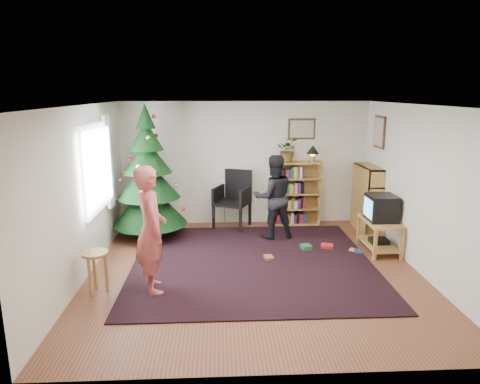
{
  "coord_description": "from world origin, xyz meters",
  "views": [
    {
      "loc": [
        -0.52,
        -6.12,
        2.69
      ],
      "look_at": [
        -0.19,
        0.61,
        1.1
      ],
      "focal_mm": 32.0,
      "sensor_mm": 36.0,
      "label": 1
    }
  ],
  "objects_px": {
    "tv_stand": "(379,233)",
    "bookshelf_right": "(367,198)",
    "stool": "(96,261)",
    "bookshelf_back": "(297,193)",
    "potted_plant": "(288,150)",
    "picture_back": "(302,129)",
    "armchair": "(232,196)",
    "picture_right": "(379,132)",
    "christmas_tree": "(149,184)",
    "crt_tv": "(381,208)",
    "person_by_chair": "(273,197)",
    "person_standing": "(151,230)",
    "table_lamp": "(313,151)"
  },
  "relations": [
    {
      "from": "armchair",
      "to": "potted_plant",
      "type": "height_order",
      "value": "potted_plant"
    },
    {
      "from": "bookshelf_right",
      "to": "potted_plant",
      "type": "relative_size",
      "value": 2.63
    },
    {
      "from": "bookshelf_back",
      "to": "potted_plant",
      "type": "distance_m",
      "value": 0.91
    },
    {
      "from": "armchair",
      "to": "christmas_tree",
      "type": "bearing_deg",
      "value": -134.65
    },
    {
      "from": "christmas_tree",
      "to": "tv_stand",
      "type": "relative_size",
      "value": 2.71
    },
    {
      "from": "person_standing",
      "to": "table_lamp",
      "type": "height_order",
      "value": "person_standing"
    },
    {
      "from": "picture_right",
      "to": "christmas_tree",
      "type": "relative_size",
      "value": 0.24
    },
    {
      "from": "tv_stand",
      "to": "crt_tv",
      "type": "relative_size",
      "value": 1.84
    },
    {
      "from": "picture_back",
      "to": "person_standing",
      "type": "height_order",
      "value": "picture_back"
    },
    {
      "from": "stool",
      "to": "table_lamp",
      "type": "distance_m",
      "value": 4.76
    },
    {
      "from": "picture_right",
      "to": "crt_tv",
      "type": "relative_size",
      "value": 1.2
    },
    {
      "from": "picture_right",
      "to": "bookshelf_right",
      "type": "distance_m",
      "value": 1.29
    },
    {
      "from": "armchair",
      "to": "table_lamp",
      "type": "distance_m",
      "value": 1.87
    },
    {
      "from": "tv_stand",
      "to": "person_standing",
      "type": "xyz_separation_m",
      "value": [
        -3.67,
        -1.32,
        0.55
      ]
    },
    {
      "from": "bookshelf_back",
      "to": "person_by_chair",
      "type": "relative_size",
      "value": 0.83
    },
    {
      "from": "picture_right",
      "to": "stool",
      "type": "height_order",
      "value": "picture_right"
    },
    {
      "from": "christmas_tree",
      "to": "tv_stand",
      "type": "distance_m",
      "value": 4.2
    },
    {
      "from": "person_by_chair",
      "to": "potted_plant",
      "type": "bearing_deg",
      "value": -123.56
    },
    {
      "from": "stool",
      "to": "person_standing",
      "type": "height_order",
      "value": "person_standing"
    },
    {
      "from": "christmas_tree",
      "to": "person_standing",
      "type": "height_order",
      "value": "christmas_tree"
    },
    {
      "from": "christmas_tree",
      "to": "crt_tv",
      "type": "distance_m",
      "value": 4.15
    },
    {
      "from": "person_standing",
      "to": "armchair",
      "type": "bearing_deg",
      "value": -40.37
    },
    {
      "from": "bookshelf_right",
      "to": "table_lamp",
      "type": "bearing_deg",
      "value": 61.6
    },
    {
      "from": "picture_right",
      "to": "armchair",
      "type": "distance_m",
      "value": 3.1
    },
    {
      "from": "christmas_tree",
      "to": "bookshelf_back",
      "type": "relative_size",
      "value": 1.91
    },
    {
      "from": "bookshelf_right",
      "to": "person_by_chair",
      "type": "distance_m",
      "value": 1.9
    },
    {
      "from": "christmas_tree",
      "to": "tv_stand",
      "type": "xyz_separation_m",
      "value": [
        4.04,
        -0.91,
        -0.71
      ]
    },
    {
      "from": "picture_right",
      "to": "potted_plant",
      "type": "height_order",
      "value": "picture_right"
    },
    {
      "from": "bookshelf_back",
      "to": "person_by_chair",
      "type": "distance_m",
      "value": 1.04
    },
    {
      "from": "christmas_tree",
      "to": "potted_plant",
      "type": "distance_m",
      "value": 2.82
    },
    {
      "from": "bookshelf_right",
      "to": "stool",
      "type": "relative_size",
      "value": 2.22
    },
    {
      "from": "bookshelf_back",
      "to": "person_by_chair",
      "type": "xyz_separation_m",
      "value": [
        -0.59,
        -0.85,
        0.12
      ]
    },
    {
      "from": "person_by_chair",
      "to": "table_lamp",
      "type": "height_order",
      "value": "table_lamp"
    },
    {
      "from": "bookshelf_back",
      "to": "potted_plant",
      "type": "relative_size",
      "value": 2.63
    },
    {
      "from": "potted_plant",
      "to": "bookshelf_right",
      "type": "bearing_deg",
      "value": -19.68
    },
    {
      "from": "person_by_chair",
      "to": "person_standing",
      "type": "bearing_deg",
      "value": 38.03
    },
    {
      "from": "crt_tv",
      "to": "person_standing",
      "type": "xyz_separation_m",
      "value": [
        -3.67,
        -1.32,
        0.11
      ]
    },
    {
      "from": "crt_tv",
      "to": "armchair",
      "type": "height_order",
      "value": "armchair"
    },
    {
      "from": "armchair",
      "to": "person_by_chair",
      "type": "height_order",
      "value": "person_by_chair"
    },
    {
      "from": "christmas_tree",
      "to": "crt_tv",
      "type": "height_order",
      "value": "christmas_tree"
    },
    {
      "from": "tv_stand",
      "to": "armchair",
      "type": "xyz_separation_m",
      "value": [
        -2.49,
        1.55,
        0.3
      ]
    },
    {
      "from": "picture_right",
      "to": "tv_stand",
      "type": "bearing_deg",
      "value": -104.13
    },
    {
      "from": "picture_right",
      "to": "person_by_chair",
      "type": "distance_m",
      "value": 2.33
    },
    {
      "from": "tv_stand",
      "to": "bookshelf_right",
      "type": "bearing_deg",
      "value": 83.63
    },
    {
      "from": "tv_stand",
      "to": "picture_back",
      "type": "bearing_deg",
      "value": 121.62
    },
    {
      "from": "armchair",
      "to": "table_lamp",
      "type": "bearing_deg",
      "value": 24.86
    },
    {
      "from": "person_standing",
      "to": "bookshelf_back",
      "type": "bearing_deg",
      "value": -58.72
    },
    {
      "from": "bookshelf_right",
      "to": "crt_tv",
      "type": "xyz_separation_m",
      "value": [
        -0.12,
        -1.07,
        0.1
      ]
    },
    {
      "from": "picture_right",
      "to": "armchair",
      "type": "height_order",
      "value": "picture_right"
    },
    {
      "from": "picture_back",
      "to": "bookshelf_right",
      "type": "relative_size",
      "value": 0.42
    }
  ]
}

